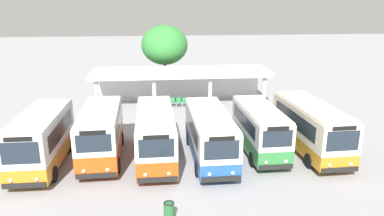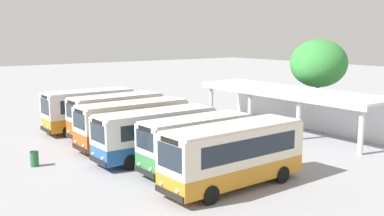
{
  "view_description": "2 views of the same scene",
  "coord_description": "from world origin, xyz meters",
  "views": [
    {
      "loc": [
        -0.84,
        -19.11,
        9.58
      ],
      "look_at": [
        1.82,
        6.44,
        2.06
      ],
      "focal_mm": 33.94,
      "sensor_mm": 36.0,
      "label": 1
    },
    {
      "loc": [
        25.58,
        -12.05,
        7.65
      ],
      "look_at": [
        -1.31,
        7.53,
        2.18
      ],
      "focal_mm": 41.77,
      "sensor_mm": 36.0,
      "label": 2
    }
  ],
  "objects": [
    {
      "name": "city_bus_middle_cream",
      "position": [
        -0.91,
        2.24,
        1.75
      ],
      "size": [
        2.44,
        7.85,
        3.16
      ],
      "color": "black",
      "rests_on": "ground"
    },
    {
      "name": "terminal_canopy",
      "position": [
        1.64,
        15.49,
        2.56
      ],
      "size": [
        16.74,
        4.57,
        3.4
      ],
      "color": "silver",
      "rests_on": "ground"
    },
    {
      "name": "waiting_chair_middle_seat",
      "position": [
        1.92,
        13.97,
        0.52
      ],
      "size": [
        0.45,
        0.45,
        0.86
      ],
      "color": "slate",
      "rests_on": "ground"
    },
    {
      "name": "city_bus_second_in_row",
      "position": [
        -4.28,
        2.69,
        1.78
      ],
      "size": [
        2.57,
        7.16,
        3.22
      ],
      "color": "black",
      "rests_on": "ground"
    },
    {
      "name": "roadside_tree_behind_canopy",
      "position": [
        0.29,
        20.17,
        5.15
      ],
      "size": [
        4.97,
        4.97,
        7.27
      ],
      "color": "brown",
      "rests_on": "ground"
    },
    {
      "name": "city_bus_fourth_amber",
      "position": [
        2.47,
        2.0,
        1.7
      ],
      "size": [
        2.45,
        7.92,
        3.05
      ],
      "color": "black",
      "rests_on": "ground"
    },
    {
      "name": "waiting_chair_end_by_column",
      "position": [
        0.76,
        14.07,
        0.52
      ],
      "size": [
        0.45,
        0.45,
        0.86
      ],
      "color": "slate",
      "rests_on": "ground"
    },
    {
      "name": "waiting_chair_second_from_end",
      "position": [
        1.34,
        14.02,
        0.52
      ],
      "size": [
        0.45,
        0.45,
        0.86
      ],
      "color": "slate",
      "rests_on": "ground"
    },
    {
      "name": "ground_plane",
      "position": [
        0.0,
        0.0,
        0.0
      ],
      "size": [
        180.0,
        180.0,
        0.0
      ],
      "primitive_type": "plane",
      "color": "#939399"
    },
    {
      "name": "litter_bin_apron",
      "position": [
        -0.37,
        -4.61,
        0.46
      ],
      "size": [
        0.49,
        0.49,
        0.9
      ],
      "color": "#266633",
      "rests_on": "ground"
    },
    {
      "name": "city_bus_fifth_blue",
      "position": [
        5.85,
        2.61,
        1.71
      ],
      "size": [
        2.29,
        6.89,
        3.07
      ],
      "color": "black",
      "rests_on": "ground"
    },
    {
      "name": "city_bus_far_end_green",
      "position": [
        9.23,
        2.44,
        1.78
      ],
      "size": [
        2.61,
        8.04,
        3.22
      ],
      "color": "black",
      "rests_on": "ground"
    },
    {
      "name": "city_bus_nearest_orange",
      "position": [
        -7.66,
        1.92,
        1.81
      ],
      "size": [
        2.47,
        7.06,
        3.28
      ],
      "color": "black",
      "rests_on": "ground"
    }
  ]
}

